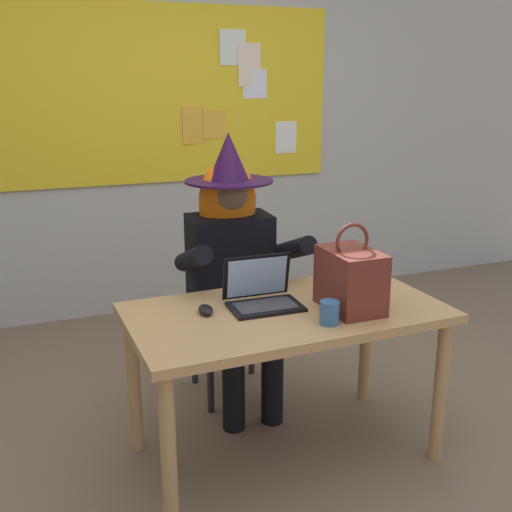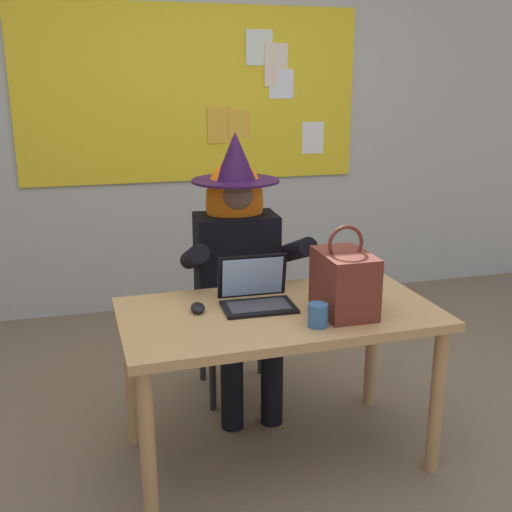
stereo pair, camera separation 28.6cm
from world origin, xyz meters
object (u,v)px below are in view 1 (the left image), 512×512
Objects in this scene: desk_main at (286,328)px; person_costumed at (233,254)px; handbag at (351,279)px; coffee_mug at (329,313)px; computer_mouse at (206,310)px; laptop at (262,295)px; chair_at_desk at (227,298)px.

desk_main is 0.62m from person_costumed.
handbag is 0.22m from coffee_mug.
coffee_mug is at bearing -28.34° from computer_mouse.
laptop is (-0.05, -0.52, -0.04)m from person_costumed.
desk_main is 4.33× the size of laptop.
chair_at_desk is at bearing 108.53° from handbag.
person_costumed is 0.61m from computer_mouse.
handbag is at bearing -10.74° from computer_mouse.
chair_at_desk is 0.97m from coffee_mug.
chair_at_desk is 0.92m from handbag.
person_costumed is at bearing 92.73° from desk_main.
person_costumed is at bearing 111.92° from handbag.
desk_main is at bearing 5.36° from person_costumed.
laptop is 3.02× the size of computer_mouse.
person_costumed is 14.80× the size of coffee_mug.
chair_at_desk is 0.69m from laptop.
coffee_mug reaches higher than computer_mouse.
chair_at_desk is at bearing -179.93° from person_costumed.
chair_at_desk reaches higher than desk_main.
laptop is 0.34m from coffee_mug.
coffee_mug is at bearing -66.85° from desk_main.
handbag is (0.28, -0.70, 0.05)m from person_costumed.
laptop is at bearing -2.95° from person_costumed.
person_costumed reaches higher than chair_at_desk.
chair_at_desk is 9.67× the size of coffee_mug.
laptop is 0.39m from handbag.
laptop reaches higher than computer_mouse.
computer_mouse is 0.62m from handbag.
person_costumed is 3.72× the size of handbag.
coffee_mug is (0.12, -0.81, -0.04)m from person_costumed.
coffee_mug is (0.17, -0.30, -0.00)m from laptop.
chair_at_desk is at bearing 97.02° from coffee_mug.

